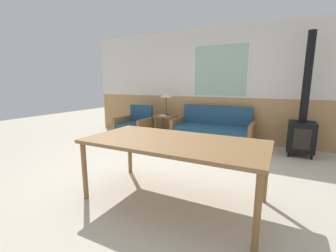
{
  "coord_description": "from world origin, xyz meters",
  "views": [
    {
      "loc": [
        1.49,
        -2.86,
        1.4
      ],
      "look_at": [
        -0.52,
        1.06,
        0.56
      ],
      "focal_mm": 24.0,
      "sensor_mm": 36.0,
      "label": 1
    }
  ],
  "objects_px": {
    "wood_stove": "(302,125)",
    "couch": "(212,133)",
    "dining_table": "(174,145)",
    "table_lamp": "(166,95)",
    "side_table": "(166,120)",
    "armchair": "(135,129)"
  },
  "relations": [
    {
      "from": "side_table",
      "to": "dining_table",
      "type": "bearing_deg",
      "value": -60.65
    },
    {
      "from": "armchair",
      "to": "dining_table",
      "type": "bearing_deg",
      "value": -49.72
    },
    {
      "from": "side_table",
      "to": "armchair",
      "type": "bearing_deg",
      "value": -153.01
    },
    {
      "from": "couch",
      "to": "dining_table",
      "type": "height_order",
      "value": "couch"
    },
    {
      "from": "dining_table",
      "to": "wood_stove",
      "type": "relative_size",
      "value": 0.89
    },
    {
      "from": "side_table",
      "to": "wood_stove",
      "type": "xyz_separation_m",
      "value": [
        2.99,
        0.0,
        0.12
      ]
    },
    {
      "from": "wood_stove",
      "to": "couch",
      "type": "bearing_deg",
      "value": -179.7
    },
    {
      "from": "armchair",
      "to": "dining_table",
      "type": "distance_m",
      "value": 3.27
    },
    {
      "from": "side_table",
      "to": "table_lamp",
      "type": "bearing_deg",
      "value": 114.47
    },
    {
      "from": "table_lamp",
      "to": "wood_stove",
      "type": "relative_size",
      "value": 0.26
    },
    {
      "from": "armchair",
      "to": "table_lamp",
      "type": "height_order",
      "value": "table_lamp"
    },
    {
      "from": "couch",
      "to": "table_lamp",
      "type": "height_order",
      "value": "table_lamp"
    },
    {
      "from": "wood_stove",
      "to": "armchair",
      "type": "bearing_deg",
      "value": -174.39
    },
    {
      "from": "side_table",
      "to": "wood_stove",
      "type": "relative_size",
      "value": 0.25
    },
    {
      "from": "side_table",
      "to": "table_lamp",
      "type": "height_order",
      "value": "table_lamp"
    },
    {
      "from": "table_lamp",
      "to": "dining_table",
      "type": "xyz_separation_m",
      "value": [
        1.56,
        -2.79,
        -0.42
      ]
    },
    {
      "from": "armchair",
      "to": "side_table",
      "type": "height_order",
      "value": "armchair"
    },
    {
      "from": "couch",
      "to": "side_table",
      "type": "bearing_deg",
      "value": 179.74
    },
    {
      "from": "couch",
      "to": "table_lamp",
      "type": "xyz_separation_m",
      "value": [
        -1.25,
        0.09,
        0.84
      ]
    },
    {
      "from": "armchair",
      "to": "couch",
      "type": "bearing_deg",
      "value": 7.24
    },
    {
      "from": "couch",
      "to": "dining_table",
      "type": "bearing_deg",
      "value": -83.53
    },
    {
      "from": "dining_table",
      "to": "armchair",
      "type": "bearing_deg",
      "value": 133.46
    }
  ]
}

